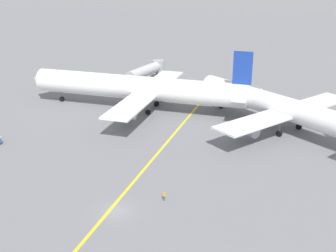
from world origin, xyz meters
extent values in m
plane|color=slate|center=(0.00, 0.00, 0.00)|extent=(600.00, 600.00, 0.00)
cube|color=yellow|center=(-1.21, 10.00, 0.00)|extent=(2.30, 119.99, 0.01)
cylinder|color=white|center=(-15.48, 45.32, 5.71)|extent=(55.30, 7.73, 5.80)
cone|color=white|center=(-44.23, 44.32, 5.71)|extent=(2.98, 5.43, 5.34)
cone|color=white|center=(13.07, 46.32, 5.71)|extent=(3.76, 4.77, 4.64)
cube|color=white|center=(-12.72, 45.42, 4.84)|extent=(7.91, 43.39, 0.44)
cube|color=white|center=(10.57, 46.24, 6.29)|extent=(3.65, 13.10, 0.28)
cube|color=#193899|center=(10.27, 46.23, 12.44)|extent=(4.41, 0.51, 7.65)
cylinder|color=#999EA3|center=(-14.14, 57.47, 3.04)|extent=(4.29, 2.75, 2.60)
cylinder|color=#999EA3|center=(-13.30, 33.30, 3.04)|extent=(4.29, 2.75, 2.60)
cylinder|color=slate|center=(-11.60, 42.06, 1.87)|extent=(0.28, 0.28, 2.45)
cylinder|color=black|center=(-11.60, 42.06, 0.65)|extent=(1.32, 0.60, 1.30)
cylinder|color=slate|center=(-11.84, 48.85, 1.87)|extent=(0.28, 0.28, 2.45)
cylinder|color=black|center=(-11.84, 48.85, 0.65)|extent=(1.32, 0.60, 1.30)
cylinder|color=slate|center=(-37.52, 44.55, 1.87)|extent=(0.28, 0.28, 2.45)
cylinder|color=black|center=(-37.52, 44.55, 0.65)|extent=(1.32, 0.60, 1.30)
cylinder|color=silver|center=(19.39, 42.81, 5.31)|extent=(40.65, 29.28, 4.99)
cone|color=silver|center=(-0.56, 56.04, 5.31)|extent=(4.87, 5.37, 4.59)
cube|color=silver|center=(21.29, 41.55, 4.56)|extent=(26.99, 36.20, 0.44)
cylinder|color=#999EA3|center=(26.52, 51.25, 2.76)|extent=(4.94, 4.49, 2.60)
cylinder|color=#999EA3|center=(14.39, 32.96, 2.76)|extent=(4.94, 4.49, 2.60)
cylinder|color=slate|center=(20.24, 38.17, 1.86)|extent=(0.28, 0.28, 2.41)
cylinder|color=black|center=(20.24, 38.17, 0.65)|extent=(1.39, 1.18, 1.30)
cylinder|color=slate|center=(24.00, 43.84, 1.86)|extent=(0.28, 0.28, 2.41)
cylinder|color=black|center=(24.00, 43.84, 0.65)|extent=(1.39, 1.18, 1.30)
cylinder|color=slate|center=(4.23, 52.86, 1.86)|extent=(0.28, 0.28, 2.41)
cylinder|color=black|center=(4.23, 52.86, 0.65)|extent=(1.39, 1.18, 1.30)
cube|color=#2D4C8C|center=(-5.40, 59.23, 1.06)|extent=(6.69, 5.74, 1.21)
cube|color=#333D47|center=(-6.53, 59.97, 2.11)|extent=(3.09, 3.10, 0.90)
cylinder|color=#4C4C51|center=(-1.49, 56.66, 1.18)|extent=(2.78, 1.93, 0.20)
sphere|color=orange|center=(-6.53, 59.97, 2.74)|extent=(0.24, 0.24, 0.24)
cylinder|color=black|center=(-8.02, 59.27, 0.45)|extent=(0.92, 0.75, 0.90)
cylinder|color=black|center=(-6.48, 61.62, 0.45)|extent=(0.92, 0.75, 0.90)
cylinder|color=black|center=(-4.32, 56.84, 0.45)|extent=(0.92, 0.75, 0.90)
cylinder|color=black|center=(-2.77, 59.19, 0.45)|extent=(0.92, 0.75, 0.90)
cylinder|color=black|center=(-33.70, 15.28, 0.30)|extent=(0.63, 0.40, 0.60)
cylinder|color=#4C4C51|center=(5.73, 5.24, 0.41)|extent=(0.28, 0.28, 0.82)
cylinder|color=orange|center=(5.73, 5.24, 1.10)|extent=(0.36, 0.36, 0.58)
sphere|color=#9E704C|center=(5.73, 5.24, 1.50)|extent=(0.22, 0.22, 0.22)
cylinder|color=#F24C19|center=(6.03, 5.26, 1.22)|extent=(0.05, 0.05, 0.40)
cylinder|color=#B7B7BC|center=(-22.62, 67.56, 4.27)|extent=(5.87, 16.53, 3.20)
cylinder|color=#99999E|center=(-21.27, 75.56, 4.27)|extent=(3.84, 3.84, 3.52)
cylinder|color=#595960|center=(-21.44, 74.57, 2.13)|extent=(0.70, 0.70, 4.27)
camera|label=1|loc=(25.31, -49.31, 34.72)|focal=45.35mm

